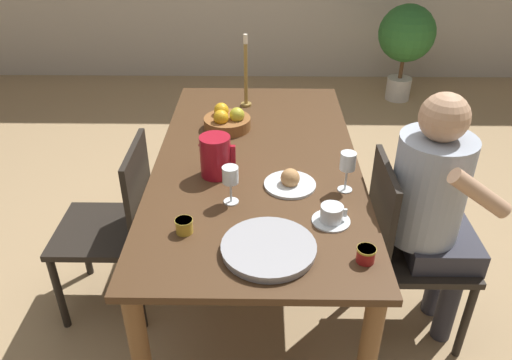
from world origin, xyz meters
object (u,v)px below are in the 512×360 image
Objects in this scene: chair_person_side at (405,246)px; potted_plant at (406,38)px; person_seated at (434,203)px; fruit_bowl at (227,121)px; red_pitcher at (215,156)px; jam_jar_amber at (366,254)px; candlestick_tall at (246,78)px; bread_plate at (290,181)px; wine_glass_water at (348,163)px; wine_glass_juice at (230,177)px; jam_jar_red at (184,225)px; chair_opposite at (116,224)px; teacup_near_person at (332,215)px; serving_tray at (269,248)px.

chair_person_side is 0.98× the size of potted_plant.
potted_plant is at bearing 168.29° from person_seated.
potted_plant is at bearing 56.26° from fruit_bowl.
potted_plant is at bearing 60.74° from red_pitcher.
potted_plant is (0.95, 3.23, -0.18)m from jam_jar_amber.
candlestick_tall is at bearing 108.55° from jam_jar_amber.
bread_plate is 3.00m from potted_plant.
jam_jar_amber is 3.37m from potted_plant.
wine_glass_water is 0.43× the size of candlestick_tall.
wine_glass_juice is at bearing -85.35° from chair_person_side.
candlestick_tall is at bearing -141.69° from chair_person_side.
person_seated reaches higher than wine_glass_water.
potted_plant is at bearing 71.12° from wine_glass_water.
person_seated is 1.03m from jam_jar_red.
jam_jar_amber is at bearing -62.49° from fruit_bowl.
chair_opposite is 1.04m from teacup_near_person.
bread_plate is 3.31× the size of jam_jar_amber.
person_seated is 2.88m from potted_plant.
fruit_bowl reaches higher than bread_plate.
wine_glass_water is 0.20× the size of potted_plant.
wine_glass_juice is 1.10× the size of teacup_near_person.
chair_person_side is 5.96× the size of teacup_near_person.
jam_jar_red is at bearing 160.59° from serving_tray.
wine_glass_juice is at bearing -91.77° from candlestick_tall.
red_pitcher is 0.46m from fruit_bowl.
fruit_bowl reaches higher than jam_jar_amber.
wine_glass_water is at bearing 25.11° from jam_jar_red.
wine_glass_juice is at bearing 51.09° from jam_jar_red.
serving_tray is 0.83× the size of candlestick_tall.
teacup_near_person is at bearing 7.55° from jam_jar_red.
wine_glass_juice is 2.43× the size of jam_jar_red.
teacup_near_person is 0.44× the size of serving_tray.
chair_opposite is 1.20m from jam_jar_amber.
chair_person_side is 0.59m from bread_plate.
person_seated reaches higher than bread_plate.
chair_person_side is 0.76m from serving_tray.
chair_opposite is at bearing -136.76° from fruit_bowl.
bread_plate is (-0.23, 0.03, -0.11)m from wine_glass_water.
teacup_near_person is 0.36× the size of candlestick_tall.
bread_plate is at bearing -97.15° from chair_person_side.
chair_opposite is 0.75m from fruit_bowl.
fruit_bowl is 0.27× the size of potted_plant.
bread_plate is (-0.51, 0.06, 0.29)m from chair_person_side.
person_seated is 4.93× the size of fruit_bowl.
teacup_near_person reaches higher than jam_jar_amber.
chair_opposite is 4.71× the size of red_pitcher.
wine_glass_juice is 0.74× the size of bread_plate.
red_pitcher is 1.06× the size of wine_glass_water.
fruit_bowl is (-0.06, 0.67, -0.07)m from wine_glass_juice.
bread_plate is 0.91× the size of fruit_bowl.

